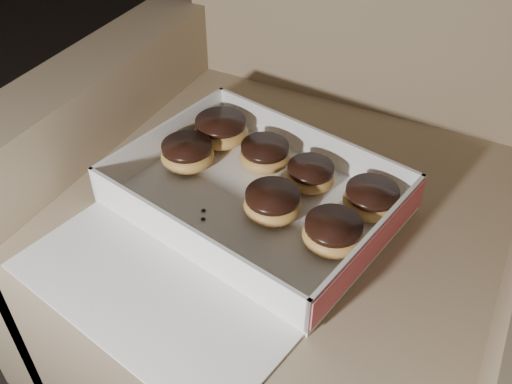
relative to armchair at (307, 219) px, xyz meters
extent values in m
cube|color=#947C5E|center=(0.00, -0.05, -0.08)|extent=(0.70, 0.70, 0.41)
cube|color=#947C5E|center=(-0.38, -0.05, -0.02)|extent=(0.12, 0.70, 0.55)
cube|color=white|center=(-0.04, -0.13, 0.13)|extent=(0.45, 0.37, 0.01)
cube|color=white|center=(-0.01, 0.01, 0.16)|extent=(0.39, 0.09, 0.06)
cube|color=white|center=(-0.07, -0.27, 0.16)|extent=(0.39, 0.09, 0.06)
cube|color=white|center=(-0.23, -0.09, 0.16)|extent=(0.07, 0.29, 0.06)
cube|color=white|center=(0.15, -0.17, 0.16)|extent=(0.07, 0.29, 0.06)
cube|color=#D15460|center=(0.16, -0.17, 0.16)|extent=(0.06, 0.28, 0.05)
cube|color=white|center=(-0.08, -0.36, 0.12)|extent=(0.41, 0.24, 0.01)
ellipsoid|color=#EAA051|center=(-0.18, -0.10, 0.15)|extent=(0.09, 0.09, 0.04)
cylinder|color=black|center=(-0.18, -0.10, 0.17)|extent=(0.08, 0.08, 0.01)
ellipsoid|color=#EAA051|center=(0.10, -0.16, 0.15)|extent=(0.09, 0.09, 0.04)
cylinder|color=black|center=(0.10, -0.16, 0.17)|extent=(0.08, 0.08, 0.01)
ellipsoid|color=#EAA051|center=(-0.16, -0.02, 0.15)|extent=(0.09, 0.09, 0.04)
cylinder|color=black|center=(-0.16, -0.02, 0.17)|extent=(0.09, 0.09, 0.01)
ellipsoid|color=#EAA051|center=(0.12, -0.07, 0.15)|extent=(0.08, 0.08, 0.04)
cylinder|color=black|center=(0.12, -0.07, 0.17)|extent=(0.08, 0.08, 0.01)
ellipsoid|color=#EAA051|center=(-0.06, -0.05, 0.15)|extent=(0.08, 0.08, 0.04)
cylinder|color=black|center=(-0.06, -0.05, 0.17)|extent=(0.08, 0.08, 0.01)
ellipsoid|color=#EAA051|center=(0.00, -0.15, 0.15)|extent=(0.09, 0.09, 0.04)
cylinder|color=black|center=(0.00, -0.15, 0.17)|extent=(0.08, 0.08, 0.01)
ellipsoid|color=#EAA051|center=(0.02, -0.06, 0.15)|extent=(0.08, 0.08, 0.04)
cylinder|color=black|center=(0.02, -0.06, 0.16)|extent=(0.07, 0.07, 0.01)
ellipsoid|color=black|center=(-0.10, -0.19, 0.13)|extent=(0.01, 0.01, 0.00)
ellipsoid|color=black|center=(-0.23, -0.21, 0.13)|extent=(0.01, 0.01, 0.00)
ellipsoid|color=black|center=(-0.09, -0.20, 0.13)|extent=(0.01, 0.01, 0.00)
ellipsoid|color=black|center=(-0.04, -0.16, 0.13)|extent=(0.01, 0.01, 0.00)
ellipsoid|color=black|center=(-0.14, -0.24, 0.13)|extent=(0.01, 0.01, 0.00)
camera|label=1|loc=(0.26, -0.71, 0.71)|focal=40.00mm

